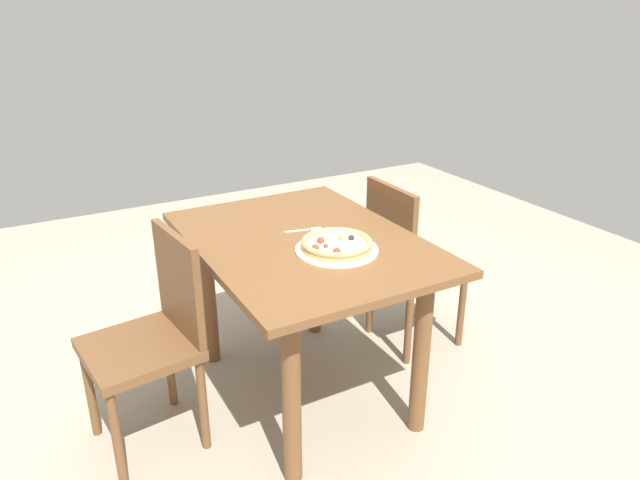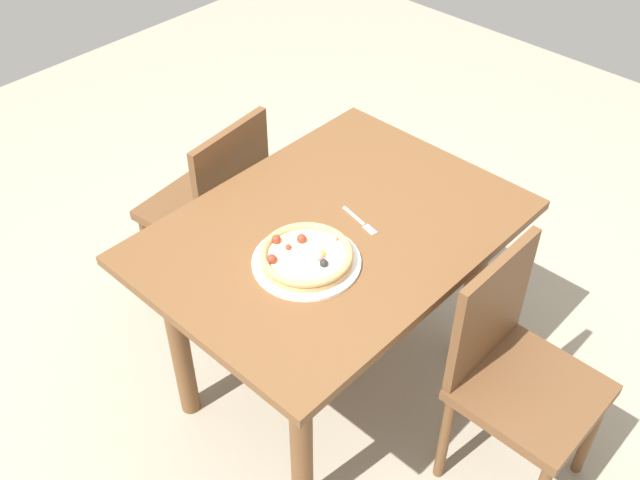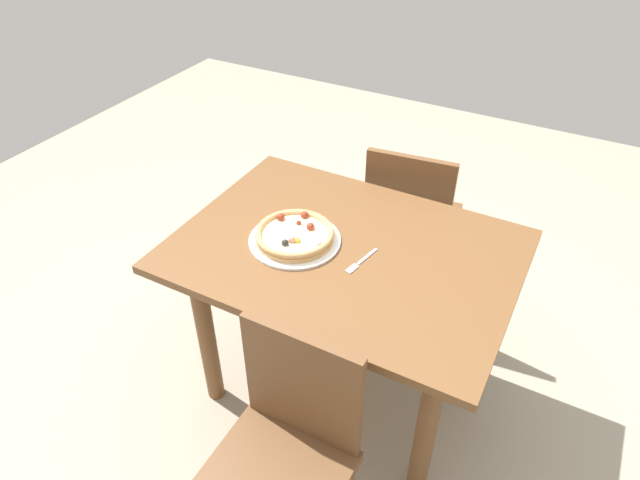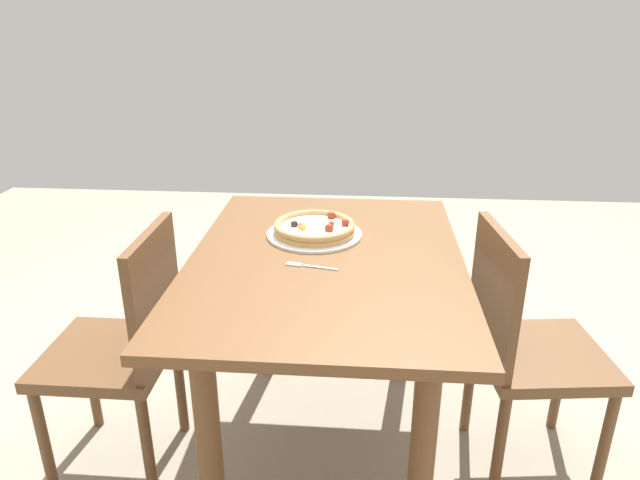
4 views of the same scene
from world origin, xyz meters
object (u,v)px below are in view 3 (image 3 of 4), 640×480
at_px(chair_far, 284,454).
at_px(plate, 295,240).
at_px(fork, 360,262).
at_px(chair_near, 410,220).
at_px(pizza, 295,234).
at_px(dining_table, 345,275).

height_order(chair_far, plate, chair_far).
bearing_deg(fork, chair_near, -163.48).
distance_m(plate, pizza, 0.03).
relative_size(dining_table, chair_far, 1.36).
xyz_separation_m(dining_table, fork, (-0.08, 0.05, 0.13)).
xyz_separation_m(chair_near, chair_far, (-0.10, 1.30, 0.00)).
bearing_deg(plate, chair_near, -105.91).
relative_size(chair_near, fork, 5.34).
relative_size(plate, pizza, 1.17).
height_order(chair_near, pizza, chair_near).
relative_size(dining_table, plate, 3.60).
bearing_deg(pizza, chair_near, -105.95).
bearing_deg(chair_near, dining_table, -98.81).
height_order(chair_far, fork, chair_far).
bearing_deg(chair_far, dining_table, -79.32).
bearing_deg(chair_near, plate, -112.63).
distance_m(pizza, fork, 0.26).
relative_size(chair_far, plate, 2.66).
height_order(dining_table, pizza, pizza).
height_order(dining_table, plate, plate).
height_order(plate, fork, plate).
relative_size(dining_table, chair_near, 1.36).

